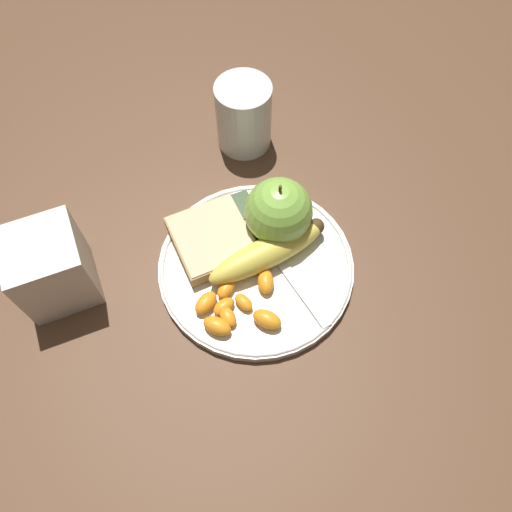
% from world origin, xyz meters
% --- Properties ---
extents(ground_plane, '(3.00, 3.00, 0.00)m').
position_xyz_m(ground_plane, '(0.00, 0.00, 0.00)').
color(ground_plane, brown).
extents(plate, '(0.24, 0.24, 0.01)m').
position_xyz_m(plate, '(0.00, 0.00, 0.01)').
color(plate, silver).
rests_on(plate, ground_plane).
extents(juice_glass, '(0.08, 0.08, 0.10)m').
position_xyz_m(juice_glass, '(-0.20, 0.06, 0.05)').
color(juice_glass, silver).
rests_on(juice_glass, ground_plane).
extents(apple, '(0.08, 0.08, 0.09)m').
position_xyz_m(apple, '(-0.04, 0.04, 0.05)').
color(apple, '#84BC47').
rests_on(apple, plate).
extents(banana, '(0.05, 0.16, 0.04)m').
position_xyz_m(banana, '(-0.00, 0.02, 0.03)').
color(banana, '#E0CC4C').
rests_on(banana, plate).
extents(bread_slice, '(0.10, 0.09, 0.02)m').
position_xyz_m(bread_slice, '(-0.05, -0.04, 0.02)').
color(bread_slice, '#AB8751').
rests_on(bread_slice, plate).
extents(fork, '(0.20, 0.05, 0.00)m').
position_xyz_m(fork, '(-0.01, 0.03, 0.01)').
color(fork, silver).
rests_on(fork, plate).
extents(jam_packet, '(0.04, 0.03, 0.02)m').
position_xyz_m(jam_packet, '(-0.07, 0.01, 0.02)').
color(jam_packet, white).
rests_on(jam_packet, plate).
extents(orange_segment_0, '(0.03, 0.04, 0.02)m').
position_xyz_m(orange_segment_0, '(0.03, -0.07, 0.02)').
color(orange_segment_0, orange).
rests_on(orange_segment_0, plate).
extents(orange_segment_1, '(0.04, 0.04, 0.02)m').
position_xyz_m(orange_segment_1, '(0.06, -0.07, 0.02)').
color(orange_segment_1, orange).
rests_on(orange_segment_1, plate).
extents(orange_segment_2, '(0.03, 0.03, 0.02)m').
position_xyz_m(orange_segment_2, '(0.02, -0.05, 0.02)').
color(orange_segment_2, orange).
rests_on(orange_segment_2, plate).
extents(orange_segment_3, '(0.02, 0.03, 0.02)m').
position_xyz_m(orange_segment_3, '(0.04, -0.06, 0.02)').
color(orange_segment_3, orange).
rests_on(orange_segment_3, plate).
extents(orange_segment_4, '(0.03, 0.02, 0.02)m').
position_xyz_m(orange_segment_4, '(0.05, -0.06, 0.02)').
color(orange_segment_4, orange).
rests_on(orange_segment_4, plate).
extents(orange_segment_5, '(0.04, 0.04, 0.02)m').
position_xyz_m(orange_segment_5, '(0.07, -0.02, 0.02)').
color(orange_segment_5, orange).
rests_on(orange_segment_5, plate).
extents(orange_segment_6, '(0.03, 0.02, 0.01)m').
position_xyz_m(orange_segment_6, '(0.04, -0.03, 0.02)').
color(orange_segment_6, orange).
rests_on(orange_segment_6, plate).
extents(orange_segment_7, '(0.04, 0.03, 0.02)m').
position_xyz_m(orange_segment_7, '(0.03, -0.00, 0.02)').
color(orange_segment_7, orange).
rests_on(orange_segment_7, plate).
extents(condiment_caddy, '(0.08, 0.08, 0.10)m').
position_xyz_m(condiment_caddy, '(-0.06, -0.22, 0.05)').
color(condiment_caddy, silver).
rests_on(condiment_caddy, ground_plane).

